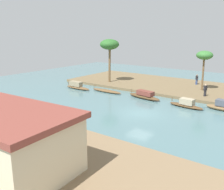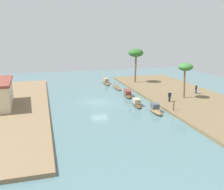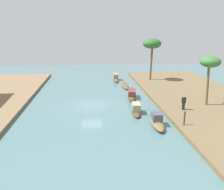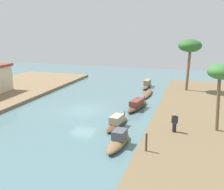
{
  "view_description": "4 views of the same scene",
  "coord_description": "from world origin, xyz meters",
  "px_view_note": "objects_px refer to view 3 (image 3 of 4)",
  "views": [
    {
      "loc": [
        -12.89,
        22.75,
        8.5
      ],
      "look_at": [
        4.55,
        -1.05,
        1.1
      ],
      "focal_mm": 40.8,
      "sensor_mm": 36.0,
      "label": 1
    },
    {
      "loc": [
        -36.24,
        8.12,
        10.45
      ],
      "look_at": [
        0.54,
        -2.17,
        0.88
      ],
      "focal_mm": 39.94,
      "sensor_mm": 36.0,
      "label": 2
    },
    {
      "loc": [
        -26.58,
        0.01,
        8.73
      ],
      "look_at": [
        1.94,
        -2.74,
        0.58
      ],
      "focal_mm": 37.04,
      "sensor_mm": 36.0,
      "label": 3
    },
    {
      "loc": [
        -23.46,
        -11.03,
        8.44
      ],
      "look_at": [
        3.99,
        -2.03,
        0.94
      ],
      "focal_mm": 39.96,
      "sensor_mm": 36.0,
      "label": 4
    }
  ],
  "objects_px": {
    "sampan_near_left_bank": "(125,85)",
    "sampan_with_tall_canopy": "(157,121)",
    "sampan_foreground": "(136,109)",
    "sampan_open_hull": "(132,94)",
    "palm_tree_left_far": "(152,44)",
    "mooring_post": "(184,118)",
    "palm_tree_left_near": "(210,63)",
    "person_on_near_bank": "(184,103)",
    "sampan_midstream": "(116,78)"
  },
  "relations": [
    {
      "from": "palm_tree_left_near",
      "to": "sampan_with_tall_canopy",
      "type": "bearing_deg",
      "value": 122.92
    },
    {
      "from": "sampan_with_tall_canopy",
      "to": "palm_tree_left_far",
      "type": "height_order",
      "value": "palm_tree_left_far"
    },
    {
      "from": "sampan_foreground",
      "to": "person_on_near_bank",
      "type": "xyz_separation_m",
      "value": [
        -0.54,
        -5.07,
        0.72
      ]
    },
    {
      "from": "sampan_foreground",
      "to": "sampan_near_left_bank",
      "type": "distance_m",
      "value": 12.0
    },
    {
      "from": "sampan_midstream",
      "to": "sampan_with_tall_canopy",
      "type": "distance_m",
      "value": 20.64
    },
    {
      "from": "sampan_midstream",
      "to": "person_on_near_bank",
      "type": "relative_size",
      "value": 2.96
    },
    {
      "from": "sampan_foreground",
      "to": "sampan_near_left_bank",
      "type": "bearing_deg",
      "value": 3.64
    },
    {
      "from": "sampan_near_left_bank",
      "to": "palm_tree_left_near",
      "type": "relative_size",
      "value": 0.92
    },
    {
      "from": "sampan_with_tall_canopy",
      "to": "mooring_post",
      "type": "xyz_separation_m",
      "value": [
        -0.91,
        -2.24,
        0.61
      ]
    },
    {
      "from": "mooring_post",
      "to": "palm_tree_left_near",
      "type": "relative_size",
      "value": 0.23
    },
    {
      "from": "sampan_near_left_bank",
      "to": "palm_tree_left_near",
      "type": "height_order",
      "value": "palm_tree_left_near"
    },
    {
      "from": "sampan_foreground",
      "to": "sampan_open_hull",
      "type": "height_order",
      "value": "sampan_open_hull"
    },
    {
      "from": "person_on_near_bank",
      "to": "mooring_post",
      "type": "relative_size",
      "value": 1.21
    },
    {
      "from": "person_on_near_bank",
      "to": "palm_tree_left_far",
      "type": "distance_m",
      "value": 16.52
    },
    {
      "from": "sampan_near_left_bank",
      "to": "sampan_midstream",
      "type": "bearing_deg",
      "value": 12.34
    },
    {
      "from": "sampan_foreground",
      "to": "sampan_open_hull",
      "type": "xyz_separation_m",
      "value": [
        5.79,
        -0.58,
        0.03
      ]
    },
    {
      "from": "sampan_midstream",
      "to": "person_on_near_bank",
      "type": "xyz_separation_m",
      "value": [
        -17.43,
        -5.43,
        0.69
      ]
    },
    {
      "from": "sampan_midstream",
      "to": "palm_tree_left_far",
      "type": "distance_m",
      "value": 8.52
    },
    {
      "from": "mooring_post",
      "to": "palm_tree_left_far",
      "type": "relative_size",
      "value": 0.19
    },
    {
      "from": "person_on_near_bank",
      "to": "mooring_post",
      "type": "xyz_separation_m",
      "value": [
        -4.06,
        1.56,
        -0.09
      ]
    },
    {
      "from": "sampan_foreground",
      "to": "sampan_midstream",
      "type": "relative_size",
      "value": 0.91
    },
    {
      "from": "mooring_post",
      "to": "sampan_foreground",
      "type": "bearing_deg",
      "value": 37.35
    },
    {
      "from": "sampan_open_hull",
      "to": "sampan_midstream",
      "type": "height_order",
      "value": "sampan_midstream"
    },
    {
      "from": "sampan_with_tall_canopy",
      "to": "mooring_post",
      "type": "bearing_deg",
      "value": -108.18
    },
    {
      "from": "sampan_open_hull",
      "to": "sampan_with_tall_canopy",
      "type": "xyz_separation_m",
      "value": [
        -9.48,
        -0.69,
        -0.01
      ]
    },
    {
      "from": "sampan_midstream",
      "to": "sampan_with_tall_canopy",
      "type": "height_order",
      "value": "sampan_with_tall_canopy"
    },
    {
      "from": "sampan_near_left_bank",
      "to": "palm_tree_left_near",
      "type": "distance_m",
      "value": 14.42
    },
    {
      "from": "sampan_near_left_bank",
      "to": "sampan_with_tall_canopy",
      "type": "bearing_deg",
      "value": -176.35
    },
    {
      "from": "person_on_near_bank",
      "to": "sampan_with_tall_canopy",
      "type": "bearing_deg",
      "value": -122.81
    },
    {
      "from": "sampan_midstream",
      "to": "mooring_post",
      "type": "height_order",
      "value": "mooring_post"
    },
    {
      "from": "sampan_midstream",
      "to": "sampan_near_left_bank",
      "type": "xyz_separation_m",
      "value": [
        -4.9,
        -0.96,
        -0.25
      ]
    },
    {
      "from": "sampan_open_hull",
      "to": "sampan_near_left_bank",
      "type": "xyz_separation_m",
      "value": [
        6.19,
        -0.03,
        -0.24
      ]
    },
    {
      "from": "sampan_open_hull",
      "to": "sampan_with_tall_canopy",
      "type": "height_order",
      "value": "sampan_with_tall_canopy"
    },
    {
      "from": "sampan_near_left_bank",
      "to": "person_on_near_bank",
      "type": "height_order",
      "value": "person_on_near_bank"
    },
    {
      "from": "sampan_foreground",
      "to": "palm_tree_left_near",
      "type": "height_order",
      "value": "palm_tree_left_near"
    },
    {
      "from": "sampan_open_hull",
      "to": "mooring_post",
      "type": "distance_m",
      "value": 10.81
    },
    {
      "from": "sampan_midstream",
      "to": "person_on_near_bank",
      "type": "distance_m",
      "value": 18.27
    },
    {
      "from": "sampan_midstream",
      "to": "palm_tree_left_near",
      "type": "xyz_separation_m",
      "value": [
        -16.01,
        -8.68,
        4.75
      ]
    },
    {
      "from": "sampan_near_left_bank",
      "to": "sampan_with_tall_canopy",
      "type": "relative_size",
      "value": 1.3
    },
    {
      "from": "sampan_near_left_bank",
      "to": "sampan_with_tall_canopy",
      "type": "xyz_separation_m",
      "value": [
        -15.67,
        -0.66,
        0.23
      ]
    },
    {
      "from": "sampan_foreground",
      "to": "mooring_post",
      "type": "relative_size",
      "value": 3.23
    },
    {
      "from": "sampan_open_hull",
      "to": "palm_tree_left_far",
      "type": "height_order",
      "value": "palm_tree_left_far"
    },
    {
      "from": "sampan_with_tall_canopy",
      "to": "sampan_foreground",
      "type": "bearing_deg",
      "value": 22.92
    },
    {
      "from": "sampan_midstream",
      "to": "sampan_near_left_bank",
      "type": "height_order",
      "value": "sampan_midstream"
    },
    {
      "from": "sampan_near_left_bank",
      "to": "sampan_with_tall_canopy",
      "type": "height_order",
      "value": "sampan_with_tall_canopy"
    },
    {
      "from": "person_on_near_bank",
      "to": "palm_tree_left_near",
      "type": "distance_m",
      "value": 5.39
    },
    {
      "from": "sampan_open_hull",
      "to": "palm_tree_left_far",
      "type": "relative_size",
      "value": 0.72
    },
    {
      "from": "palm_tree_left_near",
      "to": "mooring_post",
      "type": "bearing_deg",
      "value": 138.7
    },
    {
      "from": "sampan_with_tall_canopy",
      "to": "sampan_midstream",
      "type": "bearing_deg",
      "value": 8.45
    },
    {
      "from": "sampan_foreground",
      "to": "palm_tree_left_far",
      "type": "distance_m",
      "value": 17.17
    }
  ]
}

